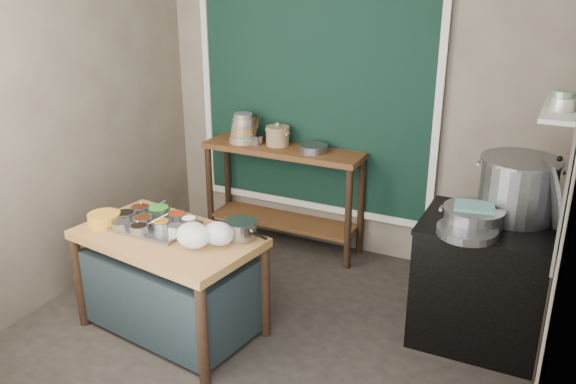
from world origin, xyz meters
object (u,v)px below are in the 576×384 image
at_px(back_counter, 283,198).
at_px(saucepan, 241,230).
at_px(ceramic_crock, 278,137).
at_px(stove_block, 486,285).
at_px(prep_table, 171,283).
at_px(steamer, 473,217).
at_px(stock_pot, 518,188).
at_px(condiment_tray, 153,225).
at_px(utensil_cup, 256,139).
at_px(yellow_basin, 104,219).

distance_m(back_counter, saucepan, 1.49).
distance_m(back_counter, ceramic_crock, 0.56).
bearing_deg(stove_block, prep_table, -156.97).
height_order(prep_table, steamer, steamer).
height_order(ceramic_crock, stock_pot, stock_pot).
bearing_deg(steamer, condiment_tray, -161.38).
relative_size(stove_block, ceramic_crock, 4.07).
bearing_deg(condiment_tray, prep_table, -20.04).
relative_size(prep_table, steamer, 3.14).
height_order(stove_block, utensil_cup, utensil_cup).
relative_size(condiment_tray, yellow_basin, 2.50).
xyz_separation_m(back_counter, stock_pot, (2.00, -0.56, 0.61)).
bearing_deg(back_counter, utensil_cup, -178.50).
relative_size(prep_table, back_counter, 0.86).
height_order(yellow_basin, saucepan, saucepan).
bearing_deg(condiment_tray, stock_pot, 23.11).
height_order(stove_block, steamer, steamer).
distance_m(saucepan, utensil_cup, 1.55).
height_order(stove_block, saucepan, saucepan).
bearing_deg(yellow_basin, saucepan, 13.68).
xyz_separation_m(condiment_tray, yellow_basin, (-0.32, -0.12, 0.03)).
relative_size(stove_block, yellow_basin, 3.96).
bearing_deg(condiment_tray, ceramic_crock, 83.10).
xyz_separation_m(prep_table, yellow_basin, (-0.49, -0.06, 0.42)).
relative_size(stock_pot, steamer, 1.32).
bearing_deg(ceramic_crock, yellow_basin, -106.97).
bearing_deg(steamer, utensil_cup, 158.00).
xyz_separation_m(back_counter, yellow_basin, (-0.59, -1.64, 0.32)).
height_order(prep_table, ceramic_crock, ceramic_crock).
relative_size(condiment_tray, ceramic_crock, 2.56).
height_order(yellow_basin, ceramic_crock, ceramic_crock).
height_order(back_counter, yellow_basin, back_counter).
xyz_separation_m(prep_table, steamer, (1.88, 0.75, 0.57)).
xyz_separation_m(ceramic_crock, stock_pot, (2.07, -0.59, 0.06)).
bearing_deg(back_counter, prep_table, -93.62).
distance_m(utensil_cup, steamer, 2.21).
bearing_deg(stock_pot, back_counter, 164.48).
height_order(condiment_tray, stock_pot, stock_pot).
relative_size(back_counter, condiment_tray, 2.56).
bearing_deg(back_counter, yellow_basin, -109.67).
height_order(prep_table, stock_pot, stock_pot).
xyz_separation_m(back_counter, steamer, (1.78, -0.83, 0.47)).
bearing_deg(prep_table, condiment_tray, 168.67).
xyz_separation_m(stove_block, ceramic_crock, (-1.97, 0.77, 0.60)).
bearing_deg(yellow_basin, stock_pot, 22.77).
bearing_deg(back_counter, ceramic_crock, 152.70).
bearing_deg(utensil_cup, stove_block, -18.45).
distance_m(back_counter, stock_pot, 2.16).
bearing_deg(stock_pot, steamer, -128.60).
distance_m(stove_block, saucepan, 1.71).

